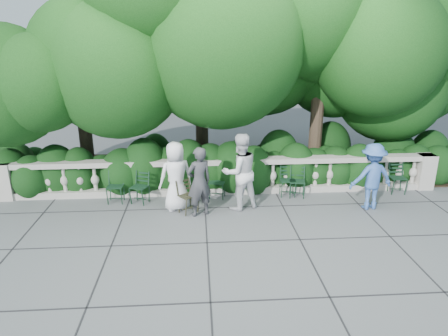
{
  "coord_description": "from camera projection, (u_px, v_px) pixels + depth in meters",
  "views": [
    {
      "loc": [
        -0.66,
        -8.52,
        4.16
      ],
      "look_at": [
        0.0,
        1.0,
        1.0
      ],
      "focal_mm": 32.0,
      "sensor_mm": 36.0,
      "label": 1
    }
  ],
  "objects": [
    {
      "name": "chair_weathered",
      "position": [
        192.0,
        214.0,
        9.79
      ],
      "size": [
        0.64,
        0.65,
        0.84
      ],
      "primitive_type": null,
      "rotation": [
        0.0,
        0.0,
        0.63
      ],
      "color": "black",
      "rests_on": "ground"
    },
    {
      "name": "chair_b",
      "position": [
        216.0,
        200.0,
        10.68
      ],
      "size": [
        0.54,
        0.57,
        0.84
      ],
      "primitive_type": null,
      "rotation": [
        0.0,
        0.0,
        -0.24
      ],
      "color": "black",
      "rests_on": "ground"
    },
    {
      "name": "chair_e",
      "position": [
        288.0,
        198.0,
        10.8
      ],
      "size": [
        0.47,
        0.5,
        0.84
      ],
      "primitive_type": null,
      "rotation": [
        0.0,
        0.0,
        -0.05
      ],
      "color": "black",
      "rests_on": "ground"
    },
    {
      "name": "person_casual_man",
      "position": [
        240.0,
        172.0,
        9.86
      ],
      "size": [
        1.14,
        1.02,
        1.94
      ],
      "primitive_type": "imported",
      "rotation": [
        0.0,
        0.0,
        3.5
      ],
      "color": "silver",
      "rests_on": "ground"
    },
    {
      "name": "chair_f",
      "position": [
        398.0,
        195.0,
        11.0
      ],
      "size": [
        0.46,
        0.5,
        0.84
      ],
      "primitive_type": null,
      "rotation": [
        0.0,
        0.0,
        -0.05
      ],
      "color": "black",
      "rests_on": "ground"
    },
    {
      "name": "chair_a",
      "position": [
        115.0,
        205.0,
        10.36
      ],
      "size": [
        0.45,
        0.49,
        0.84
      ],
      "primitive_type": null,
      "rotation": [
        0.0,
        0.0,
        -0.03
      ],
      "color": "black",
      "rests_on": "ground"
    },
    {
      "name": "ground",
      "position": [
        227.0,
        221.0,
        9.42
      ],
      "size": [
        90.0,
        90.0,
        0.0
      ],
      "primitive_type": "plane",
      "color": "#515559",
      "rests_on": "ground"
    },
    {
      "name": "balustrade",
      "position": [
        222.0,
        177.0,
        10.97
      ],
      "size": [
        12.0,
        0.44,
        1.0
      ],
      "color": "#9E998E",
      "rests_on": "ground"
    },
    {
      "name": "chair_d",
      "position": [
        297.0,
        199.0,
        10.73
      ],
      "size": [
        0.53,
        0.56,
        0.84
      ],
      "primitive_type": null,
      "rotation": [
        0.0,
        0.0,
        -0.2
      ],
      "color": "black",
      "rests_on": "ground"
    },
    {
      "name": "chair_c",
      "position": [
        138.0,
        205.0,
        10.34
      ],
      "size": [
        0.59,
        0.61,
        0.84
      ],
      "primitive_type": null,
      "rotation": [
        0.0,
        0.0,
        -0.4
      ],
      "color": "black",
      "rests_on": "ground"
    },
    {
      "name": "shrub_hedge",
      "position": [
        220.0,
        178.0,
        12.26
      ],
      "size": [
        15.0,
        2.6,
        1.7
      ],
      "primitive_type": null,
      "color": "black",
      "rests_on": "ground"
    },
    {
      "name": "person_woman_grey",
      "position": [
        199.0,
        182.0,
        9.51
      ],
      "size": [
        0.74,
        0.63,
        1.72
      ],
      "primitive_type": "imported",
      "rotation": [
        0.0,
        0.0,
        3.57
      ],
      "color": "#39393D",
      "rests_on": "ground"
    },
    {
      "name": "person_older_blue",
      "position": [
        372.0,
        177.0,
        9.91
      ],
      "size": [
        1.16,
        0.75,
        1.69
      ],
      "primitive_type": "imported",
      "rotation": [
        0.0,
        0.0,
        3.26
      ],
      "color": "#375FA7",
      "rests_on": "ground"
    },
    {
      "name": "tree_canopy",
      "position": [
        243.0,
        44.0,
        11.25
      ],
      "size": [
        15.04,
        6.52,
        6.78
      ],
      "color": "#3F3023",
      "rests_on": "ground"
    },
    {
      "name": "person_businessman",
      "position": [
        176.0,
        176.0,
        9.84
      ],
      "size": [
        1.0,
        0.83,
        1.75
      ],
      "primitive_type": "imported",
      "rotation": [
        0.0,
        0.0,
        3.52
      ],
      "color": "white",
      "rests_on": "ground"
    }
  ]
}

